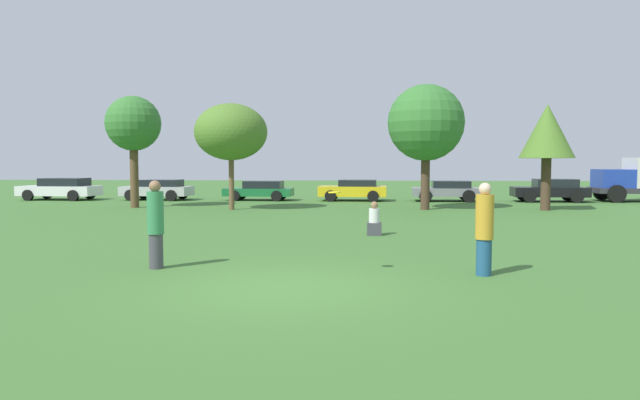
% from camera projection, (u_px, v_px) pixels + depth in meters
% --- Properties ---
extents(ground_plane, '(120.00, 120.00, 0.00)m').
position_uv_depth(ground_plane, '(282.00, 288.00, 10.38)').
color(ground_plane, '#3D6B2D').
extents(person_thrower, '(0.35, 0.35, 1.86)m').
position_uv_depth(person_thrower, '(156.00, 224.00, 12.19)').
color(person_thrower, '#3F3F47').
rests_on(person_thrower, ground).
extents(person_catcher, '(0.35, 0.35, 1.84)m').
position_uv_depth(person_catcher, '(484.00, 229.00, 11.43)').
color(person_catcher, navy).
rests_on(person_catcher, ground).
extents(frisbee, '(0.25, 0.25, 0.03)m').
position_uv_depth(frisbee, '(334.00, 192.00, 11.42)').
color(frisbee, yellow).
extents(bystander_sitting, '(0.44, 0.37, 1.04)m').
position_uv_depth(bystander_sitting, '(374.00, 221.00, 17.78)').
color(bystander_sitting, '#3F3F47').
rests_on(bystander_sitting, ground).
extents(tree_0, '(2.68, 2.68, 5.47)m').
position_uv_depth(tree_0, '(133.00, 125.00, 28.30)').
color(tree_0, brown).
rests_on(tree_0, ground).
extents(tree_1, '(3.41, 3.41, 4.98)m').
position_uv_depth(tree_1, '(231.00, 132.00, 27.08)').
color(tree_1, brown).
rests_on(tree_1, ground).
extents(tree_2, '(3.58, 3.58, 5.87)m').
position_uv_depth(tree_2, '(426.00, 123.00, 27.09)').
color(tree_2, '#473323').
rests_on(tree_2, ground).
extents(tree_3, '(2.50, 2.50, 4.93)m').
position_uv_depth(tree_3, '(547.00, 133.00, 26.76)').
color(tree_3, '#473323').
rests_on(tree_3, ground).
extents(parked_car_white, '(4.60, 2.28, 1.30)m').
position_uv_depth(parked_car_white, '(61.00, 188.00, 34.32)').
color(parked_car_white, silver).
rests_on(parked_car_white, ground).
extents(parked_car_silver, '(4.09, 2.18, 1.21)m').
position_uv_depth(parked_car_silver, '(158.00, 189.00, 34.24)').
color(parked_car_silver, '#B2B2B7').
rests_on(parked_car_silver, ground).
extents(parked_car_green, '(4.07, 2.00, 1.14)m').
position_uv_depth(parked_car_green, '(260.00, 190.00, 33.98)').
color(parked_car_green, '#196633').
rests_on(parked_car_green, ground).
extents(parked_car_yellow, '(3.98, 2.23, 1.22)m').
position_uv_depth(parked_car_yellow, '(354.00, 189.00, 33.55)').
color(parked_car_yellow, gold).
rests_on(parked_car_yellow, ground).
extents(parked_car_grey, '(3.90, 2.24, 1.18)m').
position_uv_depth(parked_car_grey, '(447.00, 190.00, 33.15)').
color(parked_car_grey, slate).
rests_on(parked_car_grey, ground).
extents(parked_car_black, '(4.13, 2.08, 1.29)m').
position_uv_depth(parked_car_black, '(551.00, 190.00, 32.66)').
color(parked_car_black, black).
rests_on(parked_car_black, ground).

